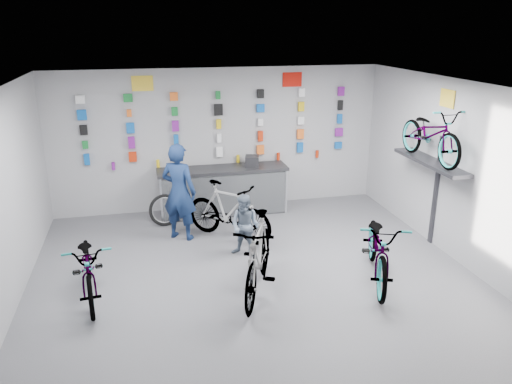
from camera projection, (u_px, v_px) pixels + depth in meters
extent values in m
plane|color=#515156|center=(263.00, 297.00, 7.40)|extent=(8.00, 8.00, 0.00)
plane|color=white|center=(265.00, 93.00, 6.43)|extent=(8.00, 8.00, 0.00)
plane|color=#ADADAF|center=(219.00, 140.00, 10.60)|extent=(7.00, 0.00, 7.00)
plane|color=#ADADAF|center=(484.00, 184.00, 7.67)|extent=(0.00, 8.00, 8.00)
cube|color=black|center=(223.00, 193.00, 10.53)|extent=(2.60, 0.60, 0.90)
cube|color=silver|center=(226.00, 196.00, 10.24)|extent=(2.60, 0.02, 0.90)
cube|color=silver|center=(161.00, 201.00, 9.96)|extent=(0.04, 0.04, 0.96)
cube|color=silver|center=(286.00, 192.00, 10.52)|extent=(0.04, 0.04, 0.96)
cube|color=black|center=(223.00, 169.00, 10.36)|extent=(2.70, 0.66, 0.06)
cube|color=blue|center=(87.00, 159.00, 10.04)|extent=(0.11, 0.06, 0.23)
cube|color=red|center=(133.00, 157.00, 10.23)|extent=(0.16, 0.06, 0.20)
cube|color=yellow|center=(177.00, 154.00, 10.43)|extent=(0.14, 0.06, 0.20)
cube|color=white|center=(219.00, 152.00, 10.62)|extent=(0.13, 0.06, 0.21)
cube|color=orange|center=(260.00, 150.00, 10.81)|extent=(0.15, 0.06, 0.20)
cube|color=blue|center=(300.00, 147.00, 11.01)|extent=(0.13, 0.06, 0.22)
cube|color=blue|center=(338.00, 145.00, 11.20)|extent=(0.16, 0.06, 0.15)
cube|color=#16792F|center=(85.00, 145.00, 9.94)|extent=(0.11, 0.06, 0.15)
cube|color=#811A91|center=(132.00, 142.00, 10.14)|extent=(0.13, 0.06, 0.24)
cube|color=blue|center=(176.00, 140.00, 10.33)|extent=(0.09, 0.06, 0.24)
cube|color=white|center=(219.00, 138.00, 10.52)|extent=(0.09, 0.06, 0.18)
cube|color=red|center=(260.00, 136.00, 10.72)|extent=(0.10, 0.06, 0.22)
cube|color=orange|center=(300.00, 134.00, 10.91)|extent=(0.15, 0.06, 0.21)
cube|color=#811A91|center=(339.00, 132.00, 11.10)|extent=(0.17, 0.06, 0.18)
cube|color=black|center=(84.00, 130.00, 9.85)|extent=(0.14, 0.06, 0.20)
cube|color=blue|center=(130.00, 128.00, 10.04)|extent=(0.16, 0.06, 0.21)
cube|color=#811A91|center=(175.00, 126.00, 10.23)|extent=(0.14, 0.06, 0.22)
cube|color=yellow|center=(219.00, 124.00, 10.43)|extent=(0.10, 0.06, 0.20)
cube|color=white|center=(260.00, 122.00, 10.62)|extent=(0.10, 0.06, 0.15)
cube|color=white|center=(301.00, 120.00, 10.81)|extent=(0.14, 0.06, 0.17)
cube|color=blue|center=(340.00, 119.00, 11.01)|extent=(0.11, 0.06, 0.21)
cube|color=blue|center=(82.00, 115.00, 9.75)|extent=(0.18, 0.06, 0.20)
cube|color=orange|center=(129.00, 113.00, 9.94)|extent=(0.09, 0.06, 0.14)
cube|color=#16792F|center=(175.00, 111.00, 10.14)|extent=(0.13, 0.06, 0.17)
cube|color=black|center=(218.00, 110.00, 10.33)|extent=(0.18, 0.06, 0.23)
cube|color=blue|center=(261.00, 108.00, 10.52)|extent=(0.16, 0.06, 0.17)
cube|color=yellow|center=(301.00, 107.00, 10.72)|extent=(0.13, 0.06, 0.20)
cube|color=black|center=(340.00, 105.00, 10.91)|extent=(0.11, 0.06, 0.21)
cube|color=white|center=(80.00, 99.00, 9.65)|extent=(0.17, 0.06, 0.16)
cube|color=#16792F|center=(128.00, 98.00, 9.85)|extent=(0.18, 0.06, 0.16)
cube|color=orange|center=(174.00, 96.00, 10.04)|extent=(0.16, 0.06, 0.17)
cube|color=#16792F|center=(218.00, 95.00, 10.23)|extent=(0.09, 0.06, 0.16)
cube|color=black|center=(261.00, 94.00, 10.43)|extent=(0.14, 0.06, 0.18)
cube|color=white|center=(302.00, 92.00, 10.62)|extent=(0.13, 0.06, 0.17)
cube|color=#811A91|center=(341.00, 91.00, 10.81)|extent=(0.14, 0.06, 0.20)
cylinder|color=#811A91|center=(113.00, 166.00, 10.18)|extent=(0.07, 0.07, 0.16)
cylinder|color=yellow|center=(158.00, 164.00, 10.38)|extent=(0.07, 0.07, 0.16)
cylinder|color=yellow|center=(238.00, 159.00, 10.74)|extent=(0.07, 0.07, 0.16)
cylinder|color=red|center=(278.00, 156.00, 10.94)|extent=(0.07, 0.07, 0.16)
cylinder|color=red|center=(317.00, 154.00, 11.13)|extent=(0.07, 0.07, 0.16)
cube|color=#333338|center=(430.00, 162.00, 8.72)|extent=(0.38, 1.90, 0.06)
cube|color=#333338|center=(436.00, 191.00, 8.93)|extent=(0.04, 0.10, 2.00)
cube|color=yellow|center=(142.00, 83.00, 9.87)|extent=(0.42, 0.02, 0.30)
cube|color=red|center=(292.00, 80.00, 10.54)|extent=(0.42, 0.02, 0.30)
cube|color=yellow|center=(447.00, 98.00, 8.40)|extent=(0.02, 0.40, 0.30)
imported|color=gray|center=(89.00, 267.00, 7.27)|extent=(0.87, 1.92, 0.97)
imported|color=gray|center=(258.00, 256.00, 7.35)|extent=(1.29, 2.04, 1.19)
imported|color=gray|center=(379.00, 248.00, 7.75)|extent=(1.38, 2.19, 1.09)
imported|color=gray|center=(229.00, 211.00, 9.23)|extent=(1.68, 1.66, 1.11)
imported|color=gray|center=(431.00, 134.00, 8.54)|extent=(0.63, 1.80, 0.95)
imported|color=#14264E|center=(179.00, 192.00, 9.15)|extent=(0.80, 0.73, 1.83)
imported|color=slate|center=(245.00, 226.00, 8.54)|extent=(0.68, 0.66, 1.11)
torus|color=black|center=(165.00, 210.00, 9.95)|extent=(0.67, 0.35, 0.64)
torus|color=silver|center=(165.00, 210.00, 9.95)|extent=(0.54, 0.26, 0.52)
cube|color=black|center=(252.00, 161.00, 10.45)|extent=(0.35, 0.36, 0.22)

